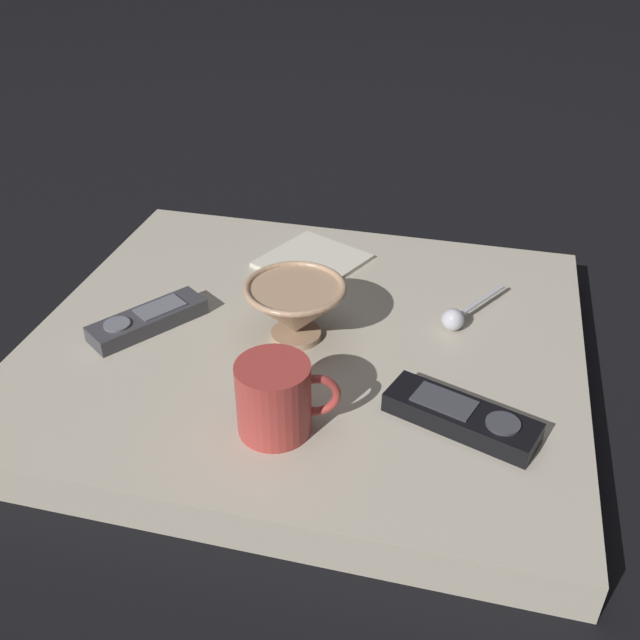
{
  "coord_description": "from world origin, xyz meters",
  "views": [
    {
      "loc": [
        -0.19,
        0.71,
        0.56
      ],
      "look_at": [
        -0.02,
        -0.01,
        0.07
      ],
      "focal_mm": 40.42,
      "sensor_mm": 36.0,
      "label": 1
    }
  ],
  "objects_px": {
    "teaspoon": "(457,317)",
    "tv_remote_near": "(148,320)",
    "tv_remote_far": "(461,417)",
    "cereal_bowl": "(295,309)",
    "coffee_mug": "(276,398)",
    "folded_napkin": "(312,261)"
  },
  "relations": [
    {
      "from": "teaspoon",
      "to": "tv_remote_near",
      "type": "height_order",
      "value": "teaspoon"
    },
    {
      "from": "teaspoon",
      "to": "tv_remote_far",
      "type": "bearing_deg",
      "value": 96.36
    },
    {
      "from": "cereal_bowl",
      "to": "teaspoon",
      "type": "bearing_deg",
      "value": -159.43
    },
    {
      "from": "teaspoon",
      "to": "tv_remote_far",
      "type": "relative_size",
      "value": 0.67
    },
    {
      "from": "coffee_mug",
      "to": "tv_remote_far",
      "type": "height_order",
      "value": "coffee_mug"
    },
    {
      "from": "coffee_mug",
      "to": "teaspoon",
      "type": "distance_m",
      "value": 0.29
    },
    {
      "from": "coffee_mug",
      "to": "folded_napkin",
      "type": "height_order",
      "value": "coffee_mug"
    },
    {
      "from": "cereal_bowl",
      "to": "coffee_mug",
      "type": "xyz_separation_m",
      "value": [
        -0.02,
        0.17,
        -0.0
      ]
    },
    {
      "from": "tv_remote_near",
      "to": "folded_napkin",
      "type": "distance_m",
      "value": 0.27
    },
    {
      "from": "coffee_mug",
      "to": "teaspoon",
      "type": "height_order",
      "value": "coffee_mug"
    },
    {
      "from": "tv_remote_far",
      "to": "folded_napkin",
      "type": "bearing_deg",
      "value": -51.85
    },
    {
      "from": "coffee_mug",
      "to": "tv_remote_near",
      "type": "relative_size",
      "value": 0.71
    },
    {
      "from": "tv_remote_near",
      "to": "coffee_mug",
      "type": "bearing_deg",
      "value": 146.2
    },
    {
      "from": "cereal_bowl",
      "to": "tv_remote_far",
      "type": "xyz_separation_m",
      "value": [
        -0.21,
        0.11,
        -0.03
      ]
    },
    {
      "from": "folded_napkin",
      "to": "tv_remote_far",
      "type": "bearing_deg",
      "value": 128.15
    },
    {
      "from": "coffee_mug",
      "to": "tv_remote_near",
      "type": "bearing_deg",
      "value": -33.8
    },
    {
      "from": "cereal_bowl",
      "to": "coffee_mug",
      "type": "distance_m",
      "value": 0.17
    },
    {
      "from": "teaspoon",
      "to": "tv_remote_near",
      "type": "xyz_separation_m",
      "value": [
        0.38,
        0.09,
        -0.0
      ]
    },
    {
      "from": "coffee_mug",
      "to": "tv_remote_near",
      "type": "distance_m",
      "value": 0.26
    },
    {
      "from": "tv_remote_near",
      "to": "folded_napkin",
      "type": "xyz_separation_m",
      "value": [
        -0.16,
        -0.21,
        -0.01
      ]
    },
    {
      "from": "cereal_bowl",
      "to": "folded_napkin",
      "type": "height_order",
      "value": "cereal_bowl"
    },
    {
      "from": "cereal_bowl",
      "to": "coffee_mug",
      "type": "relative_size",
      "value": 1.18
    }
  ]
}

